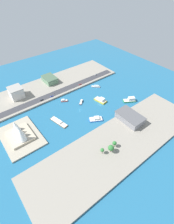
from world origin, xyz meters
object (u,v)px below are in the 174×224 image
at_px(tugboat_red, 64,101).
at_px(catamaran_blue, 96,119).
at_px(van_white, 96,75).
at_px(ferry_green_doubledeck, 130,100).
at_px(ferry_yellow_fast, 101,100).
at_px(suv_black, 42,100).
at_px(warehouse_low_gray, 130,118).
at_px(hatchback_blue, 52,96).
at_px(traffic_light_waterfront, 54,94).
at_px(yacht_sleek_gray, 96,86).
at_px(barge_flat_brown, 58,122).
at_px(opera_landmark, 19,132).
at_px(hotel_broad_white, 16,92).
at_px(patrol_launch_navy, 81,102).
at_px(terminal_long_green, 50,79).
at_px(pickup_red, 80,84).

height_order(tugboat_red, catamaran_blue, catamaran_blue).
bearing_deg(van_white, ferry_green_doubledeck, 175.05).
height_order(ferry_yellow_fast, suv_black, ferry_yellow_fast).
distance_m(warehouse_low_gray, hatchback_blue, 127.68).
bearing_deg(traffic_light_waterfront, hatchback_blue, 62.97).
xyz_separation_m(yacht_sleek_gray, tugboat_red, (0.13, 66.12, 0.07)).
distance_m(barge_flat_brown, opera_landmark, 52.36).
bearing_deg(catamaran_blue, hotel_broad_white, 29.99).
height_order(tugboat_red, hotel_broad_white, hotel_broad_white).
bearing_deg(van_white, hatchback_blue, 95.01).
xyz_separation_m(ferry_green_doubledeck, hotel_broad_white, (117.70, 137.30, 8.67)).
xyz_separation_m(yacht_sleek_gray, ferry_yellow_fast, (-35.59, 20.26, 0.97)).
distance_m(patrol_launch_navy, tugboat_red, 27.49).
relative_size(terminal_long_green, pickup_red, 6.09).
bearing_deg(barge_flat_brown, suv_black, -3.64).
xyz_separation_m(tugboat_red, hotel_broad_white, (53.17, 54.66, 9.93)).
bearing_deg(terminal_long_green, traffic_light_waterfront, 160.42).
bearing_deg(ferry_green_doubledeck, yacht_sleek_gray, 14.39).
relative_size(barge_flat_brown, ferry_yellow_fast, 1.37).
xyz_separation_m(hatchback_blue, suv_black, (1.07, 17.23, -0.07)).
bearing_deg(yacht_sleek_gray, van_white, -40.81).
bearing_deg(van_white, warehouse_low_gray, 160.17).
relative_size(ferry_yellow_fast, opera_landmark, 0.65).
bearing_deg(van_white, suv_black, 93.77).
bearing_deg(ferry_yellow_fast, hatchback_blue, 45.76).
bearing_deg(suv_black, catamaran_blue, -154.17).
bearing_deg(hotel_broad_white, yacht_sleek_gray, -113.81).
xyz_separation_m(ferry_yellow_fast, suv_black, (56.21, 73.86, 1.18)).
height_order(tugboat_red, warehouse_low_gray, warehouse_low_gray).
relative_size(ferry_green_doubledeck, ferry_yellow_fast, 0.94).
bearing_deg(tugboat_red, van_white, -72.66).
bearing_deg(patrol_launch_navy, hatchback_blue, 38.28).
bearing_deg(warehouse_low_gray, van_white, -19.83).
bearing_deg(yacht_sleek_gray, suv_black, 77.64).
height_order(suv_black, opera_landmark, opera_landmark).
relative_size(hatchback_blue, traffic_light_waterfront, 0.74).
relative_size(barge_flat_brown, suv_black, 6.02).
distance_m(barge_flat_brown, pickup_red, 95.31).
distance_m(yacht_sleek_gray, hatchback_blue, 79.37).
relative_size(catamaran_blue, van_white, 3.94).
bearing_deg(pickup_red, hatchback_blue, 90.35).
relative_size(patrol_launch_navy, pickup_red, 2.63).
bearing_deg(catamaran_blue, opera_landmark, 70.40).
distance_m(catamaran_blue, opera_landmark, 101.72).
height_order(terminal_long_green, traffic_light_waterfront, terminal_long_green).
relative_size(van_white, hatchback_blue, 1.08).
distance_m(ferry_yellow_fast, terminal_long_green, 104.16).
height_order(patrol_launch_navy, hotel_broad_white, hotel_broad_white).
bearing_deg(yacht_sleek_gray, pickup_red, 45.07).
distance_m(yacht_sleek_gray, terminal_long_green, 84.18).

